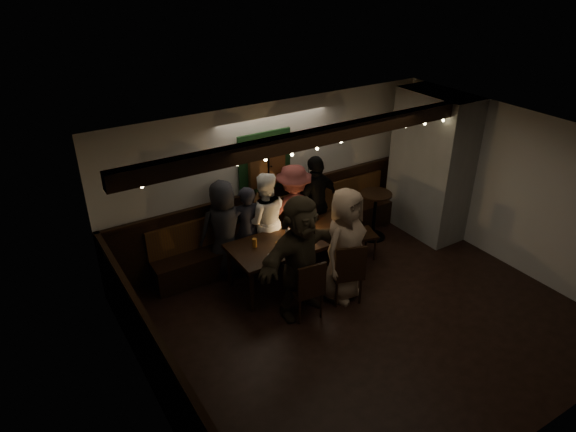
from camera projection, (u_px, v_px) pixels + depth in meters
room at (363, 199)px, 8.41m from camera, size 6.02×5.01×2.62m
dining_table at (295, 242)px, 7.95m from camera, size 2.08×0.89×0.90m
chair_near_left at (308, 287)px, 7.17m from camera, size 0.47×0.47×0.95m
chair_near_right at (348, 270)px, 7.48m from camera, size 0.58×0.58×1.01m
chair_end at (357, 230)px, 8.58m from camera, size 0.53×0.53×0.96m
high_top at (375, 210)px, 9.18m from camera, size 0.56×0.56×0.89m
person_a at (224, 229)px, 8.08m from camera, size 0.86×0.63×1.61m
person_b at (247, 230)px, 8.17m from camera, size 0.57×0.40×1.49m
person_c at (264, 220)px, 8.30m from camera, size 0.96×0.85×1.64m
person_d at (293, 212)px, 8.55m from camera, size 1.18×0.84×1.65m
person_e at (316, 203)px, 8.75m from camera, size 1.07×0.59×1.72m
person_f at (301, 257)px, 7.13m from camera, size 1.78×0.82×1.84m
person_g at (344, 245)px, 7.47m from camera, size 1.01×0.83×1.78m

